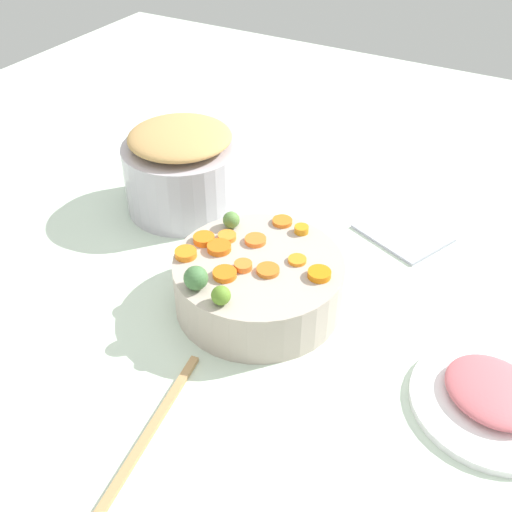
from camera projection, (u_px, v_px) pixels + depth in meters
The scene contains 23 objects.
tabletop at pixel (262, 303), 1.05m from camera, with size 2.40×2.40×0.02m, color silver.
serving_bowl_carrots at pixel (256, 282), 1.01m from camera, with size 0.28×0.28×0.09m, color #B6A79A.
metal_pot at pixel (183, 177), 1.23m from camera, with size 0.23×0.23×0.14m, color #B7B1BD.
stuffing_mound at pixel (180, 137), 1.17m from camera, with size 0.20×0.20×0.04m, color tan.
carrot_slice_0 at pixel (282, 221), 1.06m from camera, with size 0.03×0.03×0.01m, color orange.
carrot_slice_1 at pixel (320, 273), 0.95m from camera, with size 0.04×0.04×0.01m, color orange.
carrot_slice_2 at pixel (225, 274), 0.95m from camera, with size 0.04×0.04×0.01m, color orange.
carrot_slice_3 at pixel (301, 229), 1.04m from camera, with size 0.02×0.02×0.01m, color orange.
carrot_slice_4 at pixel (297, 260), 0.98m from camera, with size 0.03×0.03×0.01m, color orange.
carrot_slice_5 at pixel (186, 253), 0.99m from camera, with size 0.04×0.04×0.01m, color orange.
carrot_slice_6 at pixel (243, 266), 0.96m from camera, with size 0.03×0.03×0.01m, color orange.
carrot_slice_7 at pixel (227, 237), 1.02m from camera, with size 0.03×0.03×0.01m, color orange.
carrot_slice_8 at pixel (255, 240), 1.02m from camera, with size 0.04×0.04×0.01m, color orange.
carrot_slice_9 at pixel (219, 247), 1.00m from camera, with size 0.04×0.04×0.01m, color orange.
carrot_slice_10 at pixel (204, 239), 1.02m from camera, with size 0.04×0.04×0.01m, color orange.
carrot_slice_11 at pixel (268, 270), 0.95m from camera, with size 0.04×0.04×0.01m, color orange.
brussels_sprout_0 at pixel (196, 278), 0.92m from camera, with size 0.04×0.04×0.04m, color #457440.
brussels_sprout_1 at pixel (231, 220), 1.04m from camera, with size 0.03×0.03×0.03m, color #58853E.
brussels_sprout_2 at pixel (224, 296), 0.89m from camera, with size 0.03×0.03×0.03m, color olive.
wooden_spoon at pixel (123, 480), 0.76m from camera, with size 0.07×0.32×0.01m.
ham_plate at pixel (493, 402), 0.86m from camera, with size 0.23×0.23×0.01m, color white.
ham_slice_main at pixel (494, 391), 0.85m from camera, with size 0.14×0.13×0.02m, color #CC616A.
dish_towel at pixel (403, 233), 1.19m from camera, with size 0.16×0.12×0.01m, color #A4A6B5.
Camera 1 is at (-0.37, 0.68, 0.71)m, focal length 43.10 mm.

